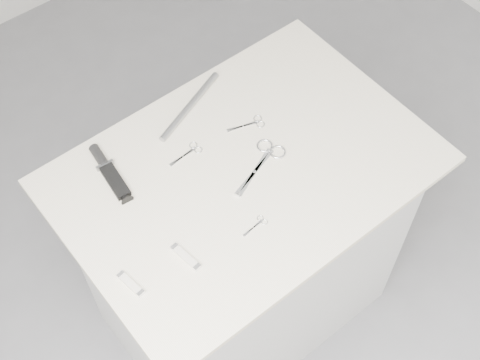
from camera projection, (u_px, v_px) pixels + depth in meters
ground at (243, 306)px, 2.57m from camera, size 4.00×4.00×0.01m
plinth at (244, 250)px, 2.20m from camera, size 0.90×0.60×0.90m
display_board at (245, 171)px, 1.82m from camera, size 1.00×0.70×0.02m
large_shears at (265, 157)px, 1.83m from camera, size 0.20×0.12×0.01m
embroidery_scissors_a at (252, 124)px, 1.89m from camera, size 0.11×0.06×0.00m
embroidery_scissors_b at (190, 152)px, 1.84m from camera, size 0.10×0.04×0.00m
tiny_scissors at (257, 224)px, 1.71m from camera, size 0.08×0.03×0.00m
sheathed_knife at (108, 170)px, 1.80m from camera, size 0.05×0.19×0.02m
pocket_knife_a at (131, 284)px, 1.61m from camera, size 0.03×0.08×0.01m
pocket_knife_b at (186, 257)px, 1.65m from camera, size 0.03×0.09×0.01m
metal_rail at (190, 106)px, 1.92m from camera, size 0.27×0.12×0.02m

